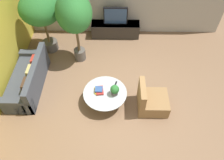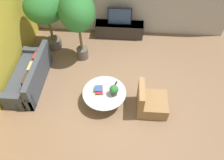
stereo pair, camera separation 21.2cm
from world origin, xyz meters
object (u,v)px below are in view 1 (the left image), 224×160
object	(u,v)px
coffee_table	(105,95)
couch_by_wall	(29,79)
media_console	(115,29)
potted_plant_tabletop	(115,90)
armchair_wicker	(151,101)
potted_palm_corner	(74,15)
potted_palm_tall	(41,10)
television	(115,16)

from	to	relation	value
coffee_table	couch_by_wall	bearing A→B (deg)	166.38
media_console	potted_plant_tabletop	xyz separation A→B (m)	(0.00, -3.05, 0.31)
armchair_wicker	potted_plant_tabletop	bearing A→B (deg)	83.42
potted_palm_corner	couch_by_wall	bearing A→B (deg)	-138.37
couch_by_wall	armchair_wicker	size ratio (longest dim) A/B	2.39
potted_palm_tall	potted_plant_tabletop	xyz separation A→B (m)	(2.25, -2.27, -0.92)
coffee_table	potted_palm_corner	world-z (taller)	potted_palm_corner
armchair_wicker	coffee_table	bearing A→B (deg)	83.01
television	coffee_table	distance (m)	3.07
potted_palm_tall	potted_plant_tabletop	world-z (taller)	potted_palm_tall
coffee_table	armchair_wicker	distance (m)	1.26
television	potted_palm_tall	bearing A→B (deg)	-160.86
television	potted_plant_tabletop	bearing A→B (deg)	-89.95
media_console	armchair_wicker	xyz separation A→B (m)	(0.99, -3.17, -0.00)
armchair_wicker	media_console	bearing A→B (deg)	17.33
potted_palm_tall	coffee_table	bearing A→B (deg)	-48.37
television	coffee_table	size ratio (longest dim) A/B	0.70
television	armchair_wicker	bearing A→B (deg)	-72.66
media_console	potted_palm_corner	xyz separation A→B (m)	(-1.16, -1.26, 1.40)
armchair_wicker	potted_palm_tall	distance (m)	4.20
potted_palm_tall	potted_palm_corner	bearing A→B (deg)	-23.67
couch_by_wall	potted_palm_corner	world-z (taller)	potted_palm_corner
armchair_wicker	potted_palm_corner	distance (m)	3.20
potted_palm_corner	potted_plant_tabletop	xyz separation A→B (m)	(1.16, -1.80, -1.09)
potted_palm_corner	coffee_table	bearing A→B (deg)	-62.88
potted_plant_tabletop	armchair_wicker	bearing A→B (deg)	-6.58
television	coffee_table	xyz separation A→B (m)	(-0.26, -3.01, -0.54)
couch_by_wall	armchair_wicker	world-z (taller)	armchair_wicker
media_console	potted_palm_tall	distance (m)	2.68
couch_by_wall	potted_palm_tall	bearing A→B (deg)	170.67
coffee_table	potted_palm_corner	distance (m)	2.41
television	couch_by_wall	xyz separation A→B (m)	(-2.52, -2.46, -0.55)
armchair_wicker	potted_plant_tabletop	world-z (taller)	armchair_wicker
media_console	potted_plant_tabletop	bearing A→B (deg)	-89.95
coffee_table	potted_palm_corner	size ratio (longest dim) A/B	0.51
media_console	coffee_table	distance (m)	3.02
media_console	potted_palm_corner	size ratio (longest dim) A/B	0.75
media_console	potted_plant_tabletop	world-z (taller)	potted_plant_tabletop
couch_by_wall	potted_palm_tall	xyz separation A→B (m)	(0.28, 1.69, 1.22)
coffee_table	armchair_wicker	world-z (taller)	armchair_wicker
couch_by_wall	potted_palm_corner	bearing A→B (deg)	131.63
potted_palm_tall	potted_palm_corner	world-z (taller)	potted_palm_corner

